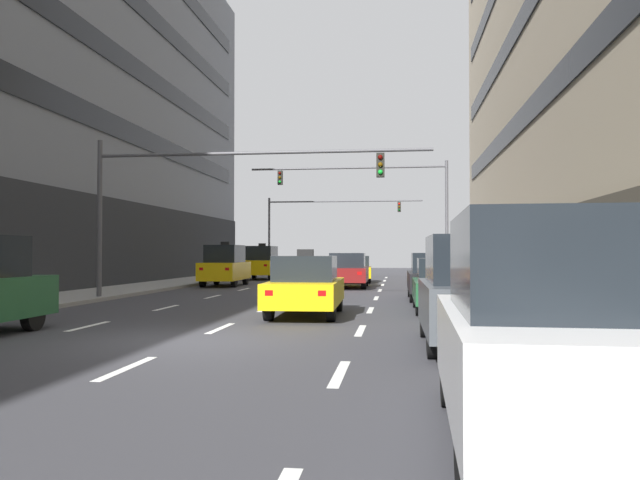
{
  "coord_description": "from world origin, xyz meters",
  "views": [
    {
      "loc": [
        4.09,
        -12.0,
        1.76
      ],
      "look_at": [
        0.73,
        14.61,
        2.31
      ],
      "focal_mm": 34.83,
      "sensor_mm": 36.0,
      "label": 1
    }
  ],
  "objects_px": {
    "taxi_driving_0": "(306,286)",
    "car_parked_0": "(547,330)",
    "car_parked_1": "(472,292)",
    "taxi_driving_2": "(356,269)",
    "taxi_driving_4": "(262,263)",
    "traffic_signal_1": "(385,195)",
    "traffic_signal_2": "(319,217)",
    "car_parked_3": "(435,277)",
    "car_parked_2": "(444,285)",
    "car_driving_5": "(348,271)",
    "traffic_signal_0": "(209,184)",
    "taxi_driving_3": "(225,266)"
  },
  "relations": [
    {
      "from": "car_driving_5",
      "to": "traffic_signal_0",
      "type": "xyz_separation_m",
      "value": [
        -4.31,
        -9.26,
        3.41
      ]
    },
    {
      "from": "taxi_driving_2",
      "to": "traffic_signal_0",
      "type": "bearing_deg",
      "value": -106.44
    },
    {
      "from": "taxi_driving_0",
      "to": "car_parked_3",
      "type": "distance_m",
      "value": 7.46
    },
    {
      "from": "car_parked_3",
      "to": "traffic_signal_2",
      "type": "xyz_separation_m",
      "value": [
        -7.99,
        28.73,
        3.92
      ]
    },
    {
      "from": "car_driving_5",
      "to": "traffic_signal_0",
      "type": "height_order",
      "value": "traffic_signal_0"
    },
    {
      "from": "car_driving_5",
      "to": "traffic_signal_0",
      "type": "bearing_deg",
      "value": -114.99
    },
    {
      "from": "taxi_driving_2",
      "to": "traffic_signal_0",
      "type": "height_order",
      "value": "traffic_signal_0"
    },
    {
      "from": "car_driving_5",
      "to": "traffic_signal_2",
      "type": "height_order",
      "value": "traffic_signal_2"
    },
    {
      "from": "car_parked_2",
      "to": "car_parked_0",
      "type": "bearing_deg",
      "value": -90.0
    },
    {
      "from": "traffic_signal_2",
      "to": "car_parked_1",
      "type": "bearing_deg",
      "value": -78.8
    },
    {
      "from": "car_parked_2",
      "to": "traffic_signal_1",
      "type": "xyz_separation_m",
      "value": [
        -2.13,
        17.76,
        4.37
      ]
    },
    {
      "from": "car_parked_0",
      "to": "traffic_signal_1",
      "type": "bearing_deg",
      "value": 93.99
    },
    {
      "from": "taxi_driving_2",
      "to": "car_driving_5",
      "type": "relative_size",
      "value": 0.91
    },
    {
      "from": "car_parked_1",
      "to": "traffic_signal_2",
      "type": "bearing_deg",
      "value": 101.2
    },
    {
      "from": "car_parked_0",
      "to": "taxi_driving_2",
      "type": "bearing_deg",
      "value": 97.1
    },
    {
      "from": "taxi_driving_0",
      "to": "traffic_signal_1",
      "type": "height_order",
      "value": "traffic_signal_1"
    },
    {
      "from": "car_driving_5",
      "to": "car_parked_2",
      "type": "height_order",
      "value": "car_driving_5"
    },
    {
      "from": "traffic_signal_2",
      "to": "car_driving_5",
      "type": "bearing_deg",
      "value": -78.93
    },
    {
      "from": "taxi_driving_0",
      "to": "traffic_signal_0",
      "type": "xyz_separation_m",
      "value": [
        -4.27,
        4.68,
        3.44
      ]
    },
    {
      "from": "taxi_driving_2",
      "to": "taxi_driving_4",
      "type": "xyz_separation_m",
      "value": [
        -6.49,
        3.76,
        0.32
      ]
    },
    {
      "from": "car_parked_3",
      "to": "traffic_signal_1",
      "type": "xyz_separation_m",
      "value": [
        -2.13,
        13.06,
        4.3
      ]
    },
    {
      "from": "taxi_driving_2",
      "to": "traffic_signal_1",
      "type": "bearing_deg",
      "value": -0.39
    },
    {
      "from": "car_parked_2",
      "to": "car_parked_3",
      "type": "bearing_deg",
      "value": 90.0
    },
    {
      "from": "car_parked_1",
      "to": "traffic_signal_2",
      "type": "distance_m",
      "value": 41.33
    },
    {
      "from": "taxi_driving_0",
      "to": "car_parked_3",
      "type": "xyz_separation_m",
      "value": [
        3.9,
        6.36,
        0.04
      ]
    },
    {
      "from": "car_parked_3",
      "to": "taxi_driving_0",
      "type": "bearing_deg",
      "value": -121.47
    },
    {
      "from": "car_driving_5",
      "to": "car_parked_0",
      "type": "xyz_separation_m",
      "value": [
        3.85,
        -25.09,
        0.19
      ]
    },
    {
      "from": "car_driving_5",
      "to": "car_parked_1",
      "type": "relative_size",
      "value": 1.09
    },
    {
      "from": "traffic_signal_0",
      "to": "traffic_signal_1",
      "type": "relative_size",
      "value": 1.06
    },
    {
      "from": "taxi_driving_0",
      "to": "car_parked_1",
      "type": "distance_m",
      "value": 6.56
    },
    {
      "from": "taxi_driving_3",
      "to": "taxi_driving_2",
      "type": "bearing_deg",
      "value": 34.48
    },
    {
      "from": "car_parked_3",
      "to": "traffic_signal_2",
      "type": "distance_m",
      "value": 30.08
    },
    {
      "from": "traffic_signal_1",
      "to": "traffic_signal_2",
      "type": "distance_m",
      "value": 16.74
    },
    {
      "from": "car_driving_5",
      "to": "traffic_signal_1",
      "type": "relative_size",
      "value": 0.4
    },
    {
      "from": "taxi_driving_4",
      "to": "traffic_signal_1",
      "type": "height_order",
      "value": "traffic_signal_1"
    },
    {
      "from": "taxi_driving_3",
      "to": "traffic_signal_1",
      "type": "distance_m",
      "value": 10.32
    },
    {
      "from": "car_parked_0",
      "to": "traffic_signal_0",
      "type": "height_order",
      "value": "traffic_signal_0"
    },
    {
      "from": "taxi_driving_2",
      "to": "car_parked_2",
      "type": "distance_m",
      "value": 18.17
    },
    {
      "from": "taxi_driving_2",
      "to": "taxi_driving_4",
      "type": "distance_m",
      "value": 7.51
    },
    {
      "from": "traffic_signal_2",
      "to": "car_parked_3",
      "type": "bearing_deg",
      "value": -74.45
    },
    {
      "from": "traffic_signal_2",
      "to": "traffic_signal_1",
      "type": "bearing_deg",
      "value": -69.49
    },
    {
      "from": "taxi_driving_2",
      "to": "traffic_signal_0",
      "type": "relative_size",
      "value": 0.35
    },
    {
      "from": "car_driving_5",
      "to": "car_parked_3",
      "type": "xyz_separation_m",
      "value": [
        3.85,
        -7.57,
        0.0
      ]
    },
    {
      "from": "car_parked_1",
      "to": "car_parked_0",
      "type": "bearing_deg",
      "value": -90.0
    },
    {
      "from": "car_parked_2",
      "to": "traffic_signal_2",
      "type": "height_order",
      "value": "traffic_signal_2"
    },
    {
      "from": "car_parked_3",
      "to": "traffic_signal_0",
      "type": "relative_size",
      "value": 0.38
    },
    {
      "from": "car_driving_5",
      "to": "traffic_signal_2",
      "type": "xyz_separation_m",
      "value": [
        -4.14,
        21.16,
        3.93
      ]
    },
    {
      "from": "taxi_driving_0",
      "to": "traffic_signal_0",
      "type": "relative_size",
      "value": 0.37
    },
    {
      "from": "car_parked_1",
      "to": "taxi_driving_4",
      "type": "bearing_deg",
      "value": 109.88
    },
    {
      "from": "taxi_driving_0",
      "to": "car_parked_0",
      "type": "xyz_separation_m",
      "value": [
        3.9,
        -11.15,
        0.23
      ]
    }
  ]
}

